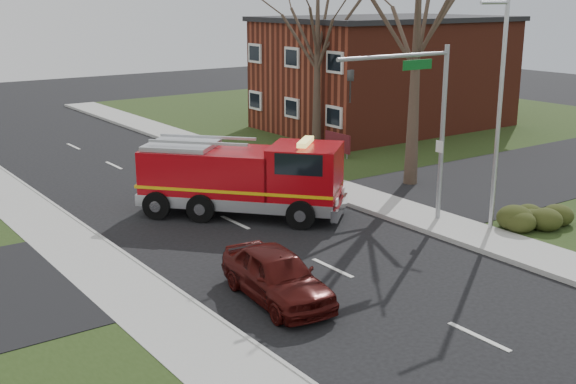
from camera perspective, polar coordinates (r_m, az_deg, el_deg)
ground at (r=23.52m, az=3.53°, el=-6.03°), size 120.00×120.00×0.00m
sidewalk_right at (r=27.62m, az=13.57°, el=-3.01°), size 2.40×80.00×0.15m
sidewalk_left at (r=20.44m, az=-10.28°, el=-9.44°), size 2.40×80.00×0.15m
brick_building at (r=48.25m, az=7.69°, el=9.33°), size 15.40×10.40×7.25m
health_center_sign at (r=39.00m, az=3.94°, el=3.91°), size 0.12×2.00×1.40m
hedge_corner at (r=29.03m, az=18.76°, el=-1.47°), size 2.80×2.00×0.90m
bare_tree_near at (r=32.80m, az=10.20°, el=13.08°), size 6.00×6.00×12.00m
bare_tree_far at (r=40.56m, az=2.35°, el=12.36°), size 5.25×5.25×10.50m
traffic_signal_mast at (r=26.84m, az=10.37°, el=6.82°), size 5.29×0.18×6.80m
streetlight_pole at (r=27.01m, az=16.28°, el=6.18°), size 1.48×0.16×8.40m
fire_engine at (r=28.75m, az=-3.49°, el=0.96°), size 7.26×7.69×3.19m
parked_car_maroon at (r=20.88m, az=-0.89°, el=-6.58°), size 2.27×4.66×1.53m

